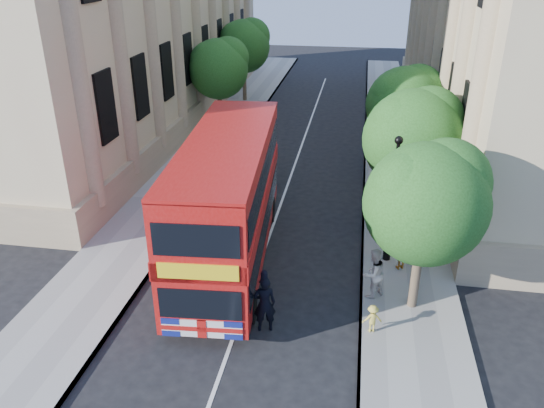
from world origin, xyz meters
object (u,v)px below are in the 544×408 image
at_px(box_van, 250,161).
at_px(police_constable, 264,304).
at_px(lamp_post, 392,205).
at_px(woman_pedestrian, 373,273).
at_px(double_decker_bus, 228,198).

relative_size(box_van, police_constable, 2.65).
height_order(lamp_post, woman_pedestrian, lamp_post).
relative_size(double_decker_bus, woman_pedestrian, 5.93).
distance_m(double_decker_bus, police_constable, 4.92).
xyz_separation_m(lamp_post, box_van, (-6.90, 6.45, -1.06)).
bearing_deg(lamp_post, box_van, 136.94).
distance_m(lamp_post, box_van, 9.50).
bearing_deg(woman_pedestrian, police_constable, -9.10).
height_order(police_constable, woman_pedestrian, police_constable).
bearing_deg(double_decker_bus, police_constable, -66.87).
relative_size(double_decker_bus, police_constable, 5.49).
distance_m(box_van, police_constable, 11.80).
xyz_separation_m(box_van, police_constable, (2.83, -11.45, -0.44)).
distance_m(lamp_post, double_decker_bus, 6.28).
bearing_deg(double_decker_bus, woman_pedestrian, -21.55).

